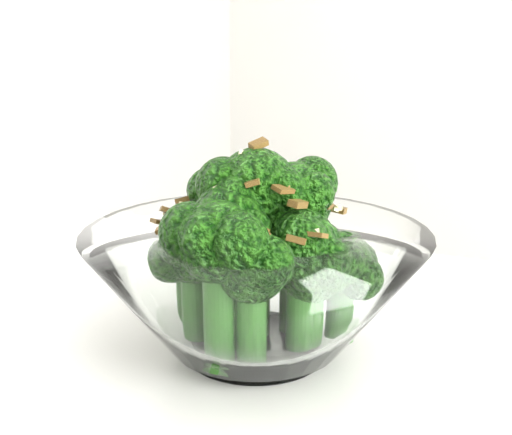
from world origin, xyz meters
The scene contains 1 object.
broccoli_dish centered at (-0.16, -0.05, 0.81)m, with size 0.24×0.24×0.16m.
Camera 1 is at (0.14, -0.41, 0.98)m, focal length 50.00 mm.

